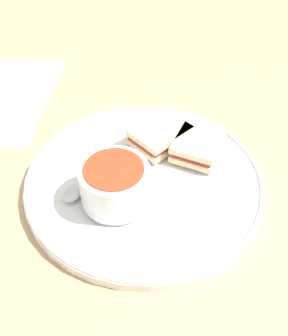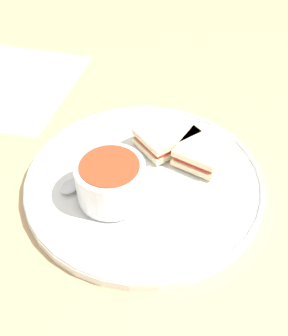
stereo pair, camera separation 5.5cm
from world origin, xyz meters
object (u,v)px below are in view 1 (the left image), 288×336
object	(u,v)px
soup_bowl	(115,184)
sandwich_half_near	(199,144)
sandwich_half_far	(160,135)
spoon	(76,188)

from	to	relation	value
soup_bowl	sandwich_half_near	bearing A→B (deg)	-143.71
soup_bowl	sandwich_half_near	size ratio (longest dim) A/B	0.89
soup_bowl	sandwich_half_far	world-z (taller)	soup_bowl
spoon	sandwich_half_far	xyz separation A→B (m)	(-0.12, -0.10, 0.01)
spoon	sandwich_half_far	bearing A→B (deg)	148.27
soup_bowl	sandwich_half_near	xyz separation A→B (m)	(-0.12, -0.09, -0.02)
spoon	sandwich_half_far	world-z (taller)	sandwich_half_far
spoon	sandwich_half_near	world-z (taller)	sandwich_half_near
sandwich_half_far	spoon	bearing A→B (deg)	38.10
sandwich_half_near	sandwich_half_far	size ratio (longest dim) A/B	0.98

